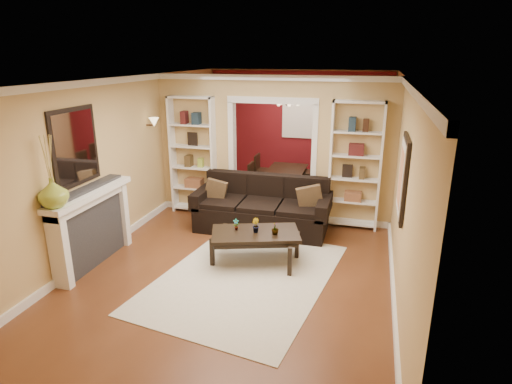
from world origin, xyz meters
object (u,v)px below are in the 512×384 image
(dining_table, at_px, (286,182))
(bookshelf_right, at_px, (355,166))
(coffee_table, at_px, (255,247))
(fireplace, at_px, (94,228))
(sofa, at_px, (262,205))
(bookshelf_left, at_px, (193,156))

(dining_table, bearing_deg, bookshelf_right, -136.42)
(coffee_table, relative_size, fireplace, 0.77)
(coffee_table, bearing_deg, sofa, 81.71)
(bookshelf_right, xyz_separation_m, fireplace, (-3.64, -2.53, -0.57))
(bookshelf_left, bearing_deg, fireplace, -102.05)
(sofa, height_order, fireplace, fireplace)
(sofa, height_order, bookshelf_right, bookshelf_right)
(coffee_table, bearing_deg, fireplace, 178.08)
(fireplace, bearing_deg, sofa, 43.16)
(bookshelf_left, bearing_deg, sofa, -20.64)
(sofa, bearing_deg, fireplace, -136.84)
(sofa, bearing_deg, coffee_table, -79.75)
(sofa, distance_m, dining_table, 2.23)
(bookshelf_right, distance_m, dining_table, 2.43)
(sofa, bearing_deg, dining_table, 90.06)
(fireplace, xyz_separation_m, dining_table, (2.08, 4.17, -0.31))
(coffee_table, relative_size, dining_table, 0.86)
(bookshelf_right, bearing_deg, fireplace, -145.20)
(coffee_table, xyz_separation_m, fireplace, (-2.31, -0.69, 0.33))
(bookshelf_right, height_order, fireplace, bookshelf_right)
(bookshelf_right, bearing_deg, dining_table, 133.58)
(sofa, xyz_separation_m, fireplace, (-2.08, -1.95, 0.11))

